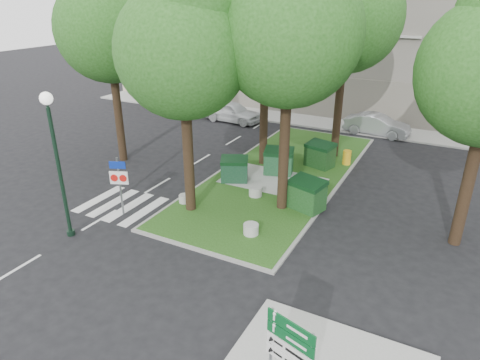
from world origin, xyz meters
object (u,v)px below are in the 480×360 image
Objects in this scene: directional_sign at (290,352)px; dumpster_a at (234,169)px; tree_median_near_left at (185,38)px; car_silver at (377,125)px; tree_street_left at (109,19)px; dumpster_d at (307,194)px; bollard_right at (251,229)px; traffic_sign_pole at (119,179)px; street_lamp at (56,150)px; bollard_left at (184,199)px; tree_median_near_right at (293,19)px; tree_median_far at (350,4)px; litter_bin at (347,157)px; dumpster_c at (320,155)px; tree_median_mid at (268,34)px; bollard_mid at (256,191)px; dumpster_b at (279,161)px; car_white at (232,112)px.

dumpster_a is at bearing 140.48° from directional_sign.
car_silver is (4.91, 14.98, -6.61)m from tree_median_near_left.
tree_street_left is 13.36m from dumpster_d.
bollard_right is 0.23× the size of traffic_sign_pole.
street_lamp is at bearing -63.14° from tree_street_left.
dumpster_d is at bearing -177.93° from car_silver.
bollard_left is at bearing 154.92° from tree_median_near_left.
tree_median_near_right is at bearing 41.83° from street_lamp.
tree_median_near_left is at bearing -111.28° from tree_median_far.
tree_median_far is 15.11× the size of litter_bin.
dumpster_a is at bearing 155.21° from tree_median_near_right.
tree_median_near_right reaches higher than dumpster_c.
tree_median_near_left is 6.53m from tree_median_mid.
dumpster_c is (10.37, 3.92, -6.87)m from tree_street_left.
traffic_sign_pole is (-5.92, -9.09, 0.91)m from dumpster_c.
car_silver is (4.41, 8.48, -6.27)m from tree_median_mid.
tree_median_near_left is 8.20m from dumpster_d.
bollard_left is at bearing 59.81° from street_lamp.
bollard_left is at bearing -141.70° from dumpster_d.
tree_median_far is 10.81m from bollard_mid.
tree_street_left is at bearing 171.87° from tree_median_near_right.
tree_median_mid reaches higher than bollard_left.
car_silver is at bearing 42.89° from traffic_sign_pole.
tree_median_far is at bearing 29.28° from tree_street_left.
tree_street_left is (-7.50, -3.00, 0.67)m from tree_median_mid.
directional_sign is at bearing -63.53° from tree_median_mid.
dumpster_b is at bearing 72.04° from tree_median_near_left.
dumpster_a is 5.30m from bollard_right.
dumpster_d is 3.50× the size of bollard_left.
bollard_left is at bearing 163.42° from car_silver.
tree_street_left is at bearing 157.31° from bollard_right.
tree_median_near_right is at bearing 21.83° from bollard_left.
dumpster_d is 3.34m from bollard_right.
dumpster_b is at bearing 130.59° from directional_sign.
tree_median_mid is at bearing 46.55° from traffic_sign_pole.
tree_median_near_left is at bearing -98.37° from dumpster_c.
tree_street_left is 6.43× the size of dumpster_c.
dumpster_a is 2.62× the size of bollard_mid.
car_silver is at bearing 42.89° from dumpster_a.
car_silver is (0.30, 6.56, 0.19)m from litter_bin.
dumpster_d is 5.50m from bollard_left.
dumpster_b is 10.04m from car_silver.
tree_median_mid reaches higher than street_lamp.
traffic_sign_pole is 15.27m from car_white.
dumpster_b is 0.40× the size of car_silver.
dumpster_b reaches higher than dumpster_c.
litter_bin is at bearing -178.28° from car_silver.
car_silver reaches higher than bollard_right.
tree_median_mid is 9.18m from bollard_left.
dumpster_c is at bearing 122.08° from directional_sign.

